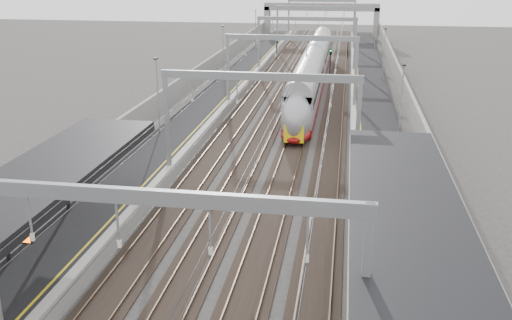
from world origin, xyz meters
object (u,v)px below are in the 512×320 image
(train, at_px, (312,75))
(signal_green, at_px, (277,45))
(overbridge, at_px, (321,12))
(bench, at_px, (396,230))

(train, height_order, signal_green, train)
(train, bearing_deg, signal_green, 107.60)
(overbridge, xyz_separation_m, bench, (8.26, -87.02, -3.72))
(bench, distance_m, signal_green, 61.20)
(bench, height_order, signal_green, signal_green)
(bench, bearing_deg, train, 99.94)
(overbridge, relative_size, train, 0.48)
(train, distance_m, signal_green, 22.16)
(overbridge, distance_m, train, 48.59)
(train, relative_size, signal_green, 13.30)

